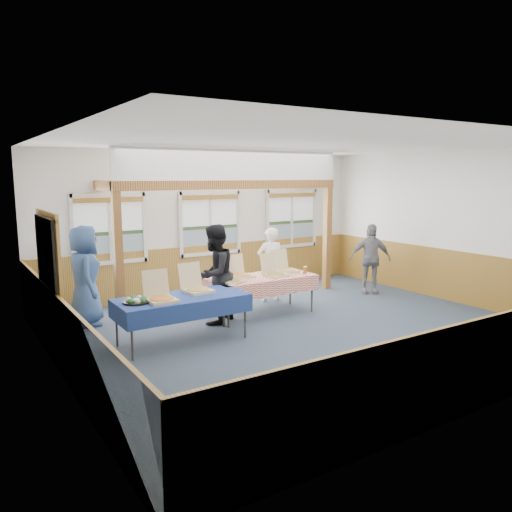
# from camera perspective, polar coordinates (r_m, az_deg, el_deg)

# --- Properties ---
(floor) EXTENTS (8.00, 8.00, 0.00)m
(floor) POSITION_cam_1_polar(r_m,az_deg,el_deg) (8.88, 5.33, -8.40)
(floor) COLOR #2A3544
(floor) RESTS_ON ground
(ceiling) EXTENTS (8.00, 8.00, 0.00)m
(ceiling) POSITION_cam_1_polar(r_m,az_deg,el_deg) (8.48, 5.66, 12.68)
(ceiling) COLOR white
(ceiling) RESTS_ON wall_back
(wall_back) EXTENTS (8.00, 0.00, 8.00)m
(wall_back) POSITION_cam_1_polar(r_m,az_deg,el_deg) (11.48, -5.34, 3.76)
(wall_back) COLOR silver
(wall_back) RESTS_ON floor
(wall_front) EXTENTS (8.00, 0.00, 8.00)m
(wall_front) POSITION_cam_1_polar(r_m,az_deg,el_deg) (6.20, 25.82, -1.74)
(wall_front) COLOR silver
(wall_front) RESTS_ON floor
(wall_left) EXTENTS (0.00, 8.00, 8.00)m
(wall_left) POSITION_cam_1_polar(r_m,az_deg,el_deg) (6.86, -21.87, -0.51)
(wall_left) COLOR silver
(wall_left) RESTS_ON floor
(wall_right) EXTENTS (0.00, 8.00, 8.00)m
(wall_right) POSITION_cam_1_polar(r_m,az_deg,el_deg) (11.43, 21.53, 3.14)
(wall_right) COLOR silver
(wall_right) RESTS_ON floor
(wainscot_back) EXTENTS (7.98, 0.05, 1.10)m
(wainscot_back) POSITION_cam_1_polar(r_m,az_deg,el_deg) (11.60, -5.21, -1.42)
(wainscot_back) COLOR brown
(wainscot_back) RESTS_ON floor
(wainscot_front) EXTENTS (7.98, 0.05, 1.10)m
(wainscot_front) POSITION_cam_1_polar(r_m,az_deg,el_deg) (6.48, 24.97, -10.87)
(wainscot_front) COLOR brown
(wainscot_front) RESTS_ON floor
(wainscot_left) EXTENTS (0.05, 6.98, 1.10)m
(wainscot_left) POSITION_cam_1_polar(r_m,az_deg,el_deg) (7.11, -21.16, -8.87)
(wainscot_left) COLOR brown
(wainscot_left) RESTS_ON floor
(wainscot_right) EXTENTS (0.05, 6.98, 1.10)m
(wainscot_right) POSITION_cam_1_polar(r_m,az_deg,el_deg) (11.56, 21.15, -2.05)
(wainscot_right) COLOR brown
(wainscot_right) RESTS_ON floor
(cased_opening) EXTENTS (0.06, 1.30, 2.10)m
(cased_opening) POSITION_cam_1_polar(r_m,az_deg,el_deg) (7.84, -22.59, -3.51)
(cased_opening) COLOR #333333
(cased_opening) RESTS_ON wall_left
(window_left) EXTENTS (1.56, 0.10, 1.46)m
(window_left) POSITION_cam_1_polar(r_m,az_deg,el_deg) (10.58, -16.40, 3.40)
(window_left) COLOR silver
(window_left) RESTS_ON wall_back
(window_mid) EXTENTS (1.56, 0.10, 1.46)m
(window_mid) POSITION_cam_1_polar(r_m,az_deg,el_deg) (11.43, -5.25, 4.14)
(window_mid) COLOR silver
(window_mid) RESTS_ON wall_back
(window_right) EXTENTS (1.56, 0.10, 1.46)m
(window_right) POSITION_cam_1_polar(r_m,az_deg,el_deg) (12.65, 4.07, 4.64)
(window_right) COLOR silver
(window_right) RESTS_ON wall_back
(post_left) EXTENTS (0.15, 0.15, 2.40)m
(post_left) POSITION_cam_1_polar(r_m,az_deg,el_deg) (9.49, -15.46, -0.11)
(post_left) COLOR #612B15
(post_left) RESTS_ON floor
(post_right) EXTENTS (0.15, 0.15, 2.40)m
(post_right) POSITION_cam_1_polar(r_m,az_deg,el_deg) (11.92, 8.13, 1.98)
(post_right) COLOR #612B15
(post_right) RESTS_ON floor
(cross_beam) EXTENTS (5.15, 0.18, 0.18)m
(cross_beam) POSITION_cam_1_polar(r_m,az_deg,el_deg) (10.38, -2.35, 8.14)
(cross_beam) COLOR #612B15
(cross_beam) RESTS_ON post_left
(table_left) EXTENTS (2.29, 1.69, 0.76)m
(table_left) POSITION_cam_1_polar(r_m,az_deg,el_deg) (8.12, -8.47, -4.95)
(table_left) COLOR #333333
(table_left) RESTS_ON floor
(table_right) EXTENTS (2.14, 1.08, 0.76)m
(table_right) POSITION_cam_1_polar(r_m,az_deg,el_deg) (9.60, 0.68, -2.66)
(table_right) COLOR #333333
(table_right) RESTS_ON floor
(pizza_box_a) EXTENTS (0.43, 0.52, 0.46)m
(pizza_box_a) POSITION_cam_1_polar(r_m,az_deg,el_deg) (7.85, -10.83, -4.62)
(pizza_box_a) COLOR #C9B186
(pizza_box_a) RESTS_ON table_left
(pizza_box_b) EXTENTS (0.47, 0.56, 0.46)m
(pizza_box_b) POSITION_cam_1_polar(r_m,az_deg,el_deg) (8.38, -6.79, -3.64)
(pizza_box_b) COLOR #C9B186
(pizza_box_b) RESTS_ON table_left
(pizza_box_c) EXTENTS (0.41, 0.49, 0.43)m
(pizza_box_c) POSITION_cam_1_polar(r_m,az_deg,el_deg) (9.11, -2.95, -2.57)
(pizza_box_c) COLOR #C9B186
(pizza_box_c) RESTS_ON table_right
(pizza_box_d) EXTENTS (0.41, 0.49, 0.41)m
(pizza_box_d) POSITION_cam_1_polar(r_m,az_deg,el_deg) (9.55, -1.73, -2.02)
(pizza_box_d) COLOR #C9B186
(pizza_box_d) RESTS_ON table_right
(pizza_box_e) EXTENTS (0.44, 0.52, 0.42)m
(pizza_box_e) POSITION_cam_1_polar(r_m,az_deg,el_deg) (9.65, 2.15, -1.91)
(pizza_box_e) COLOR #C9B186
(pizza_box_e) RESTS_ON table_right
(pizza_box_f) EXTENTS (0.40, 0.49, 0.44)m
(pizza_box_f) POSITION_cam_1_polar(r_m,az_deg,el_deg) (10.05, 3.33, -1.45)
(pizza_box_f) COLOR #C9B186
(pizza_box_f) RESTS_ON table_right
(veggie_tray) EXTENTS (0.42, 0.42, 0.09)m
(veggie_tray) POSITION_cam_1_polar(r_m,az_deg,el_deg) (7.84, -13.50, -5.01)
(veggie_tray) COLOR black
(veggie_tray) RESTS_ON table_left
(drink_glass) EXTENTS (0.07, 0.07, 0.15)m
(drink_glass) POSITION_cam_1_polar(r_m,az_deg,el_deg) (9.86, 5.61, -1.64)
(drink_glass) COLOR #AB551C
(drink_glass) RESTS_ON table_right
(woman_white) EXTENTS (0.66, 0.52, 1.60)m
(woman_white) POSITION_cam_1_polar(r_m,az_deg,el_deg) (10.66, 1.67, -0.97)
(woman_white) COLOR white
(woman_white) RESTS_ON floor
(woman_black) EXTENTS (1.12, 1.07, 1.81)m
(woman_black) POSITION_cam_1_polar(r_m,az_deg,el_deg) (9.08, -4.75, -2.09)
(woman_black) COLOR black
(woman_black) RESTS_ON floor
(man_blue) EXTENTS (0.70, 0.96, 1.81)m
(man_blue) POSITION_cam_1_polar(r_m,az_deg,el_deg) (9.43, -18.96, -2.14)
(man_blue) COLOR #324E7E
(man_blue) RESTS_ON floor
(person_grey) EXTENTS (0.99, 0.85, 1.60)m
(person_grey) POSITION_cam_1_polar(r_m,az_deg,el_deg) (11.70, 12.90, -0.29)
(person_grey) COLOR gray
(person_grey) RESTS_ON floor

